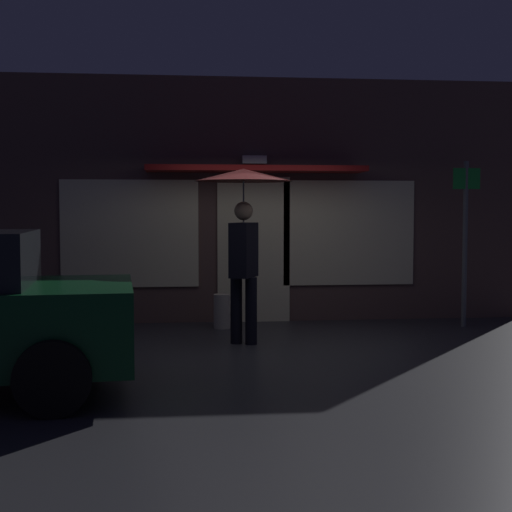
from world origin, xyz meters
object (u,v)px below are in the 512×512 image
Objects in this scene: person_with_umbrella at (244,207)px; sidewalk_bollard_2 at (86,314)px; street_sign_post at (465,233)px; sidewalk_bollard at (222,311)px.

sidewalk_bollard_2 is (-2.09, 0.98, -1.47)m from person_with_umbrella.
street_sign_post is 4.88× the size of sidewalk_bollard.
sidewalk_bollard is (-3.52, 0.22, -1.12)m from street_sign_post.
sidewalk_bollard_2 is at bearing -179.51° from street_sign_post.
street_sign_post reaches higher than sidewalk_bollard_2.
street_sign_post reaches higher than sidewalk_bollard.
street_sign_post is (3.31, 1.02, -0.38)m from person_with_umbrella.
sidewalk_bollard_2 reaches higher than sidewalk_bollard.
person_with_umbrella is at bearing -80.73° from sidewalk_bollard.
street_sign_post is at bearing -3.64° from sidewalk_bollard.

